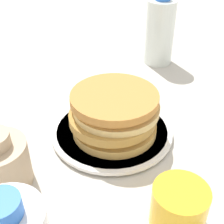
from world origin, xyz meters
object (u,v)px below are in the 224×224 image
Objects in this scene: juice_glass at (179,207)px; water_bottle_near at (160,32)px; plate at (112,131)px; pancake_stack at (114,112)px.

juice_glass is 0.42× the size of water_bottle_near.
plate is 0.36m from water_bottle_near.
pancake_stack reaches higher than juice_glass.
juice_glass is (-0.22, 0.06, -0.02)m from pancake_stack.
water_bottle_near is (0.18, -0.31, 0.08)m from plate.
juice_glass is 0.54m from water_bottle_near.
pancake_stack is (-0.00, -0.00, 0.05)m from plate.
pancake_stack is 0.93× the size of water_bottle_near.
water_bottle_near is (0.18, -0.31, 0.03)m from pancake_stack.
plate is 3.00× the size of juice_glass.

